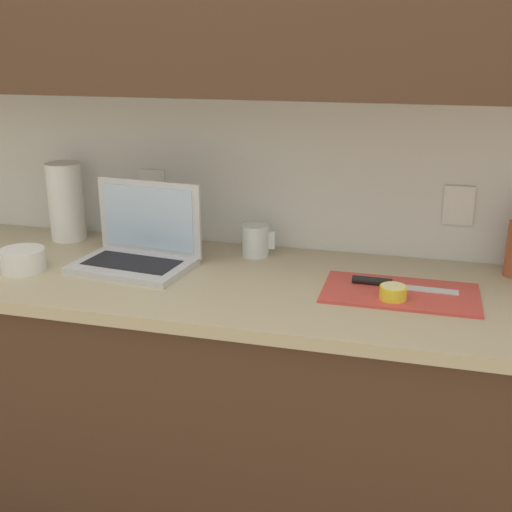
# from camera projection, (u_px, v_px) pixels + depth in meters

# --- Properties ---
(wall_back) EXTENTS (5.20, 0.38, 2.60)m
(wall_back) POSITION_uv_depth(u_px,v_px,m) (224.00, 44.00, 1.91)
(wall_back) COLOR white
(wall_back) RESTS_ON ground_plane
(counter_unit) EXTENTS (2.45, 0.65, 0.91)m
(counter_unit) POSITION_uv_depth(u_px,v_px,m) (199.00, 406.00, 2.04)
(counter_unit) COLOR #472D1E
(counter_unit) RESTS_ON ground_plane
(laptop) EXTENTS (0.37, 0.27, 0.25)m
(laptop) POSITION_uv_depth(u_px,v_px,m) (139.00, 246.00, 1.96)
(laptop) COLOR silver
(laptop) RESTS_ON counter_unit
(cutting_board) EXTENTS (0.42, 0.24, 0.01)m
(cutting_board) POSITION_uv_depth(u_px,v_px,m) (400.00, 294.00, 1.74)
(cutting_board) COLOR #D1473D
(cutting_board) RESTS_ON counter_unit
(knife) EXTENTS (0.29, 0.04, 0.02)m
(knife) POSITION_uv_depth(u_px,v_px,m) (386.00, 283.00, 1.78)
(knife) COLOR silver
(knife) RESTS_ON cutting_board
(lemon_half_cut) EXTENTS (0.07, 0.07, 0.04)m
(lemon_half_cut) POSITION_uv_depth(u_px,v_px,m) (393.00, 292.00, 1.69)
(lemon_half_cut) COLOR yellow
(lemon_half_cut) RESTS_ON cutting_board
(measuring_cup) EXTENTS (0.11, 0.09, 0.10)m
(measuring_cup) POSITION_uv_depth(u_px,v_px,m) (256.00, 240.00, 2.04)
(measuring_cup) COLOR silver
(measuring_cup) RESTS_ON counter_unit
(bowl_white) EXTENTS (0.13, 0.13, 0.06)m
(bowl_white) POSITION_uv_depth(u_px,v_px,m) (23.00, 260.00, 1.92)
(bowl_white) COLOR white
(bowl_white) RESTS_ON counter_unit
(paper_towel_roll) EXTENTS (0.12, 0.12, 0.27)m
(paper_towel_roll) POSITION_uv_depth(u_px,v_px,m) (66.00, 202.00, 2.19)
(paper_towel_roll) COLOR white
(paper_towel_roll) RESTS_ON counter_unit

